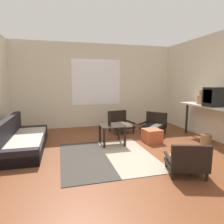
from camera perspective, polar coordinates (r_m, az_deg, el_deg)
ground_plane at (r=3.96m, az=4.00°, el=-13.36°), size 7.80×7.80×0.00m
far_wall_with_window at (r=6.64m, az=-4.56°, el=7.55°), size 5.60×0.13×2.70m
area_rug at (r=4.08m, az=-1.51°, el=-12.59°), size 1.81×2.01×0.01m
couch at (r=4.82m, az=-24.54°, el=-7.45°), size 0.82×2.09×0.71m
coffee_table at (r=4.71m, az=-0.02°, el=-4.94°), size 0.57×0.57×0.47m
armchair_by_window at (r=5.91m, az=2.31°, el=-3.11°), size 0.70×0.72×0.61m
armchair_striped_foreground at (r=3.44m, az=20.82°, el=-13.13°), size 0.73×0.70×0.56m
armchair_corner at (r=5.89m, az=12.04°, el=-3.41°), size 0.83×0.84×0.59m
ottoman_orange at (r=5.05m, az=11.38°, el=-6.67°), size 0.44×0.44×0.32m
console_shelf at (r=5.38m, az=26.22°, el=0.68°), size 0.44×1.84×0.91m
crt_television at (r=5.21m, az=27.72°, el=3.86°), size 0.48×0.36×0.45m
clay_vase at (r=5.61m, az=24.13°, el=3.43°), size 0.20×0.20×0.36m
glass_bottle at (r=4.63m, az=-0.75°, el=-2.34°), size 0.07×0.07×0.30m
wicker_basket at (r=5.28m, az=25.39°, el=-7.12°), size 0.25×0.25×0.24m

